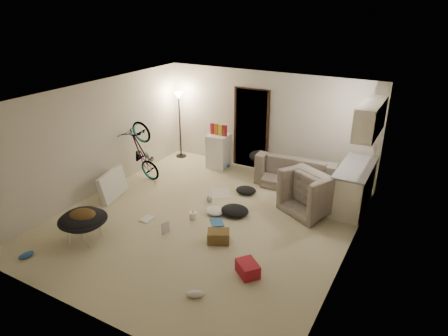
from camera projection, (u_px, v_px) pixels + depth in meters
The scene contains 38 objects.
floor at pixel (205, 220), 7.99m from camera, with size 5.50×6.00×0.02m, color beige.
ceiling at pixel (202, 96), 7.00m from camera, with size 5.50×6.00×0.02m, color white.
wall_back at pixel (267, 122), 9.91m from camera, with size 5.50×0.02×2.50m, color beige.
wall_front at pixel (79, 241), 5.07m from camera, with size 5.50×0.02×2.50m, color beige.
wall_left at pixel (96, 139), 8.73m from camera, with size 0.02×6.00×2.50m, color beige.
wall_right at pixel (353, 195), 6.26m from camera, with size 0.02×6.00×2.50m, color beige.
doorway at pixel (252, 129), 10.15m from camera, with size 0.85×0.10×2.04m, color black.
door_trim at pixel (251, 129), 10.13m from camera, with size 0.97×0.04×2.10m, color black.
floor_lamp at pixel (179, 111), 10.67m from camera, with size 0.28×0.28×1.81m.
kitchen_counter at pixel (353, 188), 8.33m from camera, with size 0.60×1.50×0.88m, color #EDE5CF.
counter_top at pixel (356, 168), 8.15m from camera, with size 0.64×1.54×0.04m, color gray.
kitchen_uppers at pixel (370, 119), 7.68m from camera, with size 0.38×1.40×0.65m, color #EDE5CF.
sofa at pixel (297, 174), 9.38m from camera, with size 1.87×0.73×0.55m, color #353D36.
armchair at pixel (317, 195), 8.27m from camera, with size 1.02×0.90×0.67m, color #353D36.
bicycle at pixel (143, 164), 9.59m from camera, with size 0.54×1.56×0.82m, color black.
book_asset at pixel (162, 235), 7.47m from camera, with size 0.18×0.25×0.02m, color maroon.
mini_fridge at pixel (218, 151), 10.37m from camera, with size 0.51×0.51×0.87m, color white.
snack_box_0 at pixel (213, 129), 10.23m from camera, with size 0.10×0.07×0.30m, color maroon.
snack_box_1 at pixel (217, 130), 10.17m from camera, with size 0.10×0.07×0.30m, color #BC5D17.
snack_box_2 at pixel (221, 130), 10.12m from camera, with size 0.10×0.07×0.30m, color gold.
snack_box_3 at pixel (225, 131), 10.06m from camera, with size 0.10×0.07×0.30m, color maroon.
saucer_chair at pixel (83, 223), 7.16m from camera, with size 0.87×0.87×0.62m.
hoodie at pixel (83, 216), 7.04m from camera, with size 0.48×0.40×0.22m, color #4D351A.
sofa_drape at pixel (260, 157), 9.70m from camera, with size 0.56×0.46×0.28m, color black.
tv_box at pixel (113, 185), 8.79m from camera, with size 0.11×0.91×0.60m, color silver.
drink_case_a at pixel (218, 237), 7.23m from camera, with size 0.39×0.28×0.23m, color brown.
drink_case_b at pixel (248, 269), 6.37m from camera, with size 0.38×0.28×0.22m, color maroon.
juicer at pixel (193, 215), 7.99m from camera, with size 0.15×0.15×0.22m.
newspaper at pixel (221, 193), 9.10m from camera, with size 0.42×0.56×0.01m, color beige.
book_blue at pixel (217, 223), 7.86m from camera, with size 0.23×0.32×0.03m, color #2E61A7.
book_white at pixel (147, 219), 8.00m from camera, with size 0.22×0.28×0.03m, color silver.
shoe_0 at pixel (225, 166), 10.44m from camera, with size 0.29×0.12×0.11m, color #2E61A7.
shoe_1 at pixel (209, 199), 8.72m from camera, with size 0.26×0.11×0.10m, color slate.
shoe_2 at pixel (26, 255), 6.81m from camera, with size 0.27×0.11×0.10m, color #2E61A7.
shoe_4 at pixel (195, 294), 5.91m from camera, with size 0.30×0.12×0.11m, color white.
clothes_lump_a at pixel (235, 211), 8.15m from camera, with size 0.58×0.50×0.19m, color black.
clothes_lump_b at pixel (246, 190), 9.06m from camera, with size 0.46×0.40×0.14m, color black.
clothes_lump_c at pixel (215, 211), 8.19m from camera, with size 0.40×0.35×0.13m, color silver.
Camera 1 is at (3.71, -5.87, 4.10)m, focal length 32.00 mm.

